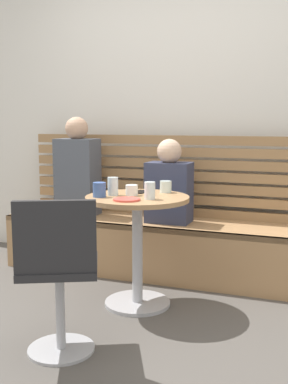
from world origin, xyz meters
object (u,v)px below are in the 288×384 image
cafe_table (137,229)px  cup_glass_tall (113,186)px  person_child_left (169,186)px  phone_on_table (141,192)px  cup_mug_blue (99,190)px  cup_water_clear (150,191)px  white_chair (58,271)px  plate_small (127,199)px  person_adult (78,171)px  cup_glass_short (166,187)px  cup_ceramic_white (132,190)px  booth_bench (168,248)px

cafe_table → cup_glass_tall: 0.33m
cup_glass_tall → person_child_left: bearing=75.1°
cafe_table → phone_on_table: phone_on_table is taller
cup_mug_blue → cup_water_clear: bearing=5.2°
cafe_table → cup_water_clear: 0.31m
white_chair → plate_small: white_chair is taller
cafe_table → person_adult: (-0.80, 0.67, 0.29)m
cafe_table → cup_water_clear: size_ratio=6.73×
person_adult → cup_glass_short: 1.03m
cup_mug_blue → cup_ceramic_white: cup_mug_blue is taller
cup_glass_short → plate_small: 0.42m
white_chair → cup_glass_short: size_ratio=10.63×
phone_on_table → cup_glass_tall: bearing=56.6°
person_child_left → cup_water_clear: person_child_left is taller
cafe_table → cup_mug_blue: (-0.21, -0.12, 0.27)m
cup_mug_blue → cup_glass_tall: (0.05, 0.10, 0.01)m
booth_bench → cup_mug_blue: bearing=-105.5°
person_child_left → cup_glass_tall: bearing=-104.9°
cup_glass_short → cafe_table: bearing=-119.4°
cafe_table → cup_ceramic_white: cup_ceramic_white is taller
cup_ceramic_white → booth_bench: bearing=85.9°
white_chair → cup_ceramic_white: bearing=85.0°
booth_bench → cup_glass_tall: cup_glass_tall is taller
cup_water_clear → cup_ceramic_white: cup_water_clear is taller
person_adult → booth_bench: bearing=-0.4°
person_child_left → plate_small: size_ratio=3.82×
cup_glass_tall → cup_ceramic_white: bearing=18.4°
cup_ceramic_white → plate_small: cup_ceramic_white is taller
person_child_left → cup_glass_short: 0.44m
plate_small → cup_glass_tall: bearing=136.8°
person_adult → cup_ceramic_white: (0.76, -0.65, -0.04)m
plate_small → cup_ceramic_white: bearing=104.2°
booth_bench → plate_small: 0.99m
cup_glass_tall → plate_small: (0.17, -0.16, -0.05)m
plate_small → phone_on_table: plate_small is taller
person_child_left → person_adult: bearing=178.1°
person_adult → cafe_table: bearing=-39.8°
cup_glass_short → person_adult: bearing=154.1°
cafe_table → cup_water_clear: (0.12, -0.09, 0.28)m
white_chair → person_child_left: person_child_left is taller
white_chair → person_adult: (-0.69, 1.48, 0.35)m
cup_glass_short → plate_small: (-0.12, -0.40, -0.03)m
person_adult → cup_mug_blue: (0.59, -0.79, -0.02)m
cup_mug_blue → person_child_left: bearing=73.3°
white_chair → phone_on_table: size_ratio=6.07×
cup_water_clear → person_child_left: bearing=98.3°
cup_glass_short → plate_small: size_ratio=0.47×
person_child_left → cup_glass_tall: (-0.18, -0.66, 0.07)m
person_child_left → cup_water_clear: size_ratio=5.91×
cup_ceramic_white → cup_water_clear: bearing=-32.5°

